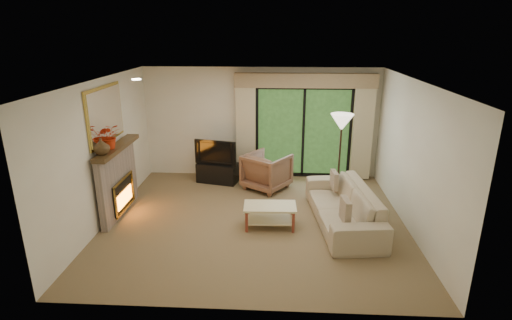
# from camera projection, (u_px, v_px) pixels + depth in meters

# --- Properties ---
(floor) EXTENTS (5.50, 5.50, 0.00)m
(floor) POSITION_uv_depth(u_px,v_px,m) (255.00, 221.00, 7.47)
(floor) COLOR olive
(floor) RESTS_ON ground
(ceiling) EXTENTS (5.50, 5.50, 0.00)m
(ceiling) POSITION_uv_depth(u_px,v_px,m) (255.00, 80.00, 6.66)
(ceiling) COLOR white
(ceiling) RESTS_ON ground
(wall_back) EXTENTS (5.00, 0.00, 5.00)m
(wall_back) POSITION_uv_depth(u_px,v_px,m) (261.00, 123.00, 9.44)
(wall_back) COLOR silver
(wall_back) RESTS_ON ground
(wall_front) EXTENTS (5.00, 0.00, 5.00)m
(wall_front) POSITION_uv_depth(u_px,v_px,m) (243.00, 218.00, 4.70)
(wall_front) COLOR silver
(wall_front) RESTS_ON ground
(wall_left) EXTENTS (0.00, 5.00, 5.00)m
(wall_left) POSITION_uv_depth(u_px,v_px,m) (103.00, 152.00, 7.21)
(wall_left) COLOR silver
(wall_left) RESTS_ON ground
(wall_right) EXTENTS (0.00, 5.00, 5.00)m
(wall_right) POSITION_uv_depth(u_px,v_px,m) (413.00, 157.00, 6.92)
(wall_right) COLOR silver
(wall_right) RESTS_ON ground
(fireplace) EXTENTS (0.24, 1.70, 1.37)m
(fireplace) POSITION_uv_depth(u_px,v_px,m) (118.00, 180.00, 7.59)
(fireplace) COLOR gray
(fireplace) RESTS_ON floor
(mirror) EXTENTS (0.07, 1.45, 1.02)m
(mirror) POSITION_uv_depth(u_px,v_px,m) (106.00, 114.00, 7.20)
(mirror) COLOR gold
(mirror) RESTS_ON wall_left
(sliding_door) EXTENTS (2.26, 0.10, 2.16)m
(sliding_door) POSITION_uv_depth(u_px,v_px,m) (303.00, 132.00, 9.40)
(sliding_door) COLOR black
(sliding_door) RESTS_ON floor
(curtain_left) EXTENTS (0.45, 0.18, 2.35)m
(curtain_left) POSITION_uv_depth(u_px,v_px,m) (246.00, 129.00, 9.34)
(curtain_left) COLOR #C7B88F
(curtain_left) RESTS_ON floor
(curtain_right) EXTENTS (0.45, 0.18, 2.35)m
(curtain_right) POSITION_uv_depth(u_px,v_px,m) (362.00, 130.00, 9.20)
(curtain_right) COLOR #C7B88F
(curtain_right) RESTS_ON floor
(cornice) EXTENTS (3.20, 0.24, 0.32)m
(cornice) POSITION_uv_depth(u_px,v_px,m) (306.00, 80.00, 8.93)
(cornice) COLOR #9D815E
(cornice) RESTS_ON wall_back
(media_console) EXTENTS (0.99, 0.62, 0.46)m
(media_console) POSITION_uv_depth(u_px,v_px,m) (218.00, 173.00, 9.30)
(media_console) COLOR black
(media_console) RESTS_ON floor
(tv) EXTENTS (1.00, 0.36, 0.57)m
(tv) POSITION_uv_depth(u_px,v_px,m) (217.00, 151.00, 9.14)
(tv) COLOR black
(tv) RESTS_ON media_console
(armchair) EXTENTS (1.22, 1.23, 0.81)m
(armchair) POSITION_uv_depth(u_px,v_px,m) (267.00, 171.00, 8.88)
(armchair) COLOR brown
(armchair) RESTS_ON floor
(sofa) EXTENTS (1.20, 2.51, 0.71)m
(sofa) POSITION_uv_depth(u_px,v_px,m) (343.00, 205.00, 7.28)
(sofa) COLOR tan
(sofa) RESTS_ON floor
(pillow_near) EXTENTS (0.14, 0.40, 0.39)m
(pillow_near) POSITION_uv_depth(u_px,v_px,m) (345.00, 210.00, 6.55)
(pillow_near) COLOR #4F3D24
(pillow_near) RESTS_ON sofa
(pillow_far) EXTENTS (0.13, 0.36, 0.35)m
(pillow_far) POSITION_uv_depth(u_px,v_px,m) (334.00, 180.00, 7.87)
(pillow_far) COLOR #4F3D24
(pillow_far) RESTS_ON sofa
(coffee_table) EXTENTS (0.95, 0.54, 0.42)m
(coffee_table) POSITION_uv_depth(u_px,v_px,m) (270.00, 216.00, 7.19)
(coffee_table) COLOR beige
(coffee_table) RESTS_ON floor
(floor_lamp) EXTENTS (0.61, 0.61, 1.77)m
(floor_lamp) POSITION_uv_depth(u_px,v_px,m) (340.00, 155.00, 8.40)
(floor_lamp) COLOR #F2DFC7
(floor_lamp) RESTS_ON floor
(vase) EXTENTS (0.31, 0.31, 0.29)m
(vase) POSITION_uv_depth(u_px,v_px,m) (101.00, 146.00, 6.80)
(vase) COLOR #44301A
(vase) RESTS_ON fireplace
(branches) EXTENTS (0.50, 0.47, 0.45)m
(branches) POSITION_uv_depth(u_px,v_px,m) (109.00, 136.00, 7.11)
(branches) COLOR red
(branches) RESTS_ON fireplace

